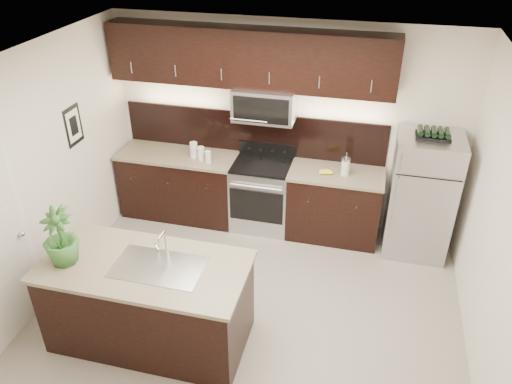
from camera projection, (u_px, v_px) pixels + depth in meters
ground at (248, 312)px, 5.43m from camera, size 4.50×4.50×0.00m
room_walls at (234, 177)px, 4.55m from camera, size 4.52×4.02×2.71m
counter_run at (247, 193)px, 6.69m from camera, size 3.51×0.65×0.94m
upper_fixtures at (251, 67)px, 5.95m from camera, size 3.49×0.40×1.66m
island at (149, 302)px, 4.89m from camera, size 1.96×0.96×0.94m
sink_faucet at (159, 265)px, 4.62m from camera, size 0.84×0.50×0.28m
refrigerator at (421, 196)px, 6.02m from camera, size 0.75×0.68×1.56m
wine_rack at (433, 134)px, 5.60m from camera, size 0.38×0.24×0.09m
plant at (60, 237)px, 4.55m from camera, size 0.36×0.36×0.57m
canisters at (199, 153)px, 6.46m from camera, size 0.31×0.17×0.22m
french_press at (345, 167)px, 6.09m from camera, size 0.10×0.10×0.30m
bananas at (322, 171)px, 6.16m from camera, size 0.20×0.17×0.05m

